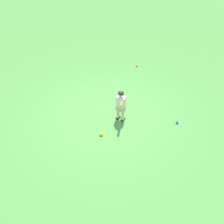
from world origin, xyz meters
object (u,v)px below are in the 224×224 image
Objects in this scene: play_ball_center_lawn at (137,66)px; child_batter at (121,103)px; play_ball_near_batter at (177,122)px; play_ball_far_right at (101,134)px.

child_batter is at bearing 135.09° from play_ball_center_lawn.
play_ball_near_batter is 3.56m from play_ball_center_lawn.
play_ball_near_batter is at bearing -109.18° from play_ball_far_right.
play_ball_far_right is (-2.65, 3.21, 0.01)m from play_ball_center_lawn.
child_batter reaches higher than play_ball_near_batter.
play_ball_near_batter is (-1.04, -1.39, -0.61)m from child_batter.
child_batter is 13.20× the size of play_ball_near_batter.
play_ball_far_right is at bearing 107.61° from child_batter.
child_batter is 1.84m from play_ball_near_batter.
child_batter is 10.60× the size of play_ball_far_right.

